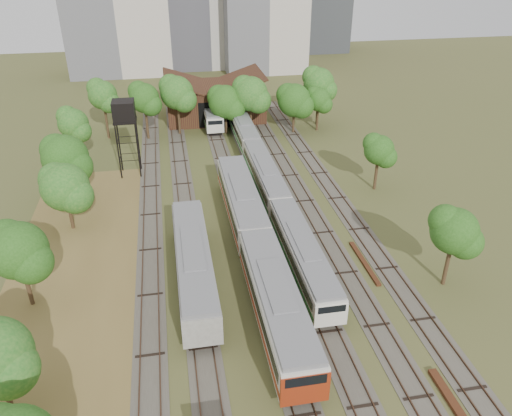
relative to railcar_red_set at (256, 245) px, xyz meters
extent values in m
plane|color=#475123|center=(2.00, -13.38, -2.16)|extent=(240.00, 240.00, 0.00)
cube|color=brown|center=(-16.00, -5.38, -2.14)|extent=(14.00, 60.00, 0.04)
cube|color=#4C473D|center=(-10.00, 11.62, -2.13)|extent=(2.60, 80.00, 0.06)
cube|color=#472D1E|center=(-10.72, 11.62, -2.04)|extent=(0.08, 80.00, 0.14)
cube|color=#472D1E|center=(-9.28, 11.62, -2.04)|extent=(0.08, 80.00, 0.14)
cube|color=#4C473D|center=(-6.00, 11.62, -2.13)|extent=(2.60, 80.00, 0.06)
cube|color=#472D1E|center=(-6.72, 11.62, -2.04)|extent=(0.08, 80.00, 0.14)
cube|color=#472D1E|center=(-5.28, 11.62, -2.04)|extent=(0.08, 80.00, 0.14)
cube|color=#4C473D|center=(0.00, 11.62, -2.13)|extent=(2.60, 80.00, 0.06)
cube|color=#472D1E|center=(-0.72, 11.62, -2.04)|extent=(0.08, 80.00, 0.14)
cube|color=#472D1E|center=(0.72, 11.62, -2.04)|extent=(0.08, 80.00, 0.14)
cube|color=#4C473D|center=(4.00, 11.62, -2.13)|extent=(2.60, 80.00, 0.06)
cube|color=#472D1E|center=(3.28, 11.62, -2.04)|extent=(0.08, 80.00, 0.14)
cube|color=#472D1E|center=(4.72, 11.62, -2.04)|extent=(0.08, 80.00, 0.14)
cube|color=#4C473D|center=(8.00, 11.62, -2.13)|extent=(2.60, 80.00, 0.06)
cube|color=#472D1E|center=(7.28, 11.62, -2.04)|extent=(0.08, 80.00, 0.14)
cube|color=#472D1E|center=(8.72, 11.62, -2.04)|extent=(0.08, 80.00, 0.14)
cube|color=#4C473D|center=(12.00, 11.62, -2.13)|extent=(2.60, 80.00, 0.06)
cube|color=#472D1E|center=(11.28, 11.62, -2.04)|extent=(0.08, 80.00, 0.14)
cube|color=#472D1E|center=(12.72, 11.62, -2.04)|extent=(0.08, 80.00, 0.14)
cube|color=black|center=(0.00, -8.69, -1.71)|extent=(2.45, 15.64, 0.89)
cube|color=silver|center=(0.00, -8.69, 0.13)|extent=(3.24, 17.00, 2.79)
cube|color=black|center=(0.00, -8.69, 0.46)|extent=(3.30, 15.64, 0.95)
cube|color=slate|center=(0.00, -8.69, 1.72)|extent=(2.98, 16.66, 0.40)
cube|color=maroon|center=(0.00, -8.69, -0.65)|extent=(3.30, 16.66, 0.50)
cube|color=maroon|center=(0.00, -17.14, -0.01)|extent=(3.28, 0.25, 2.51)
cube|color=black|center=(0.00, 8.81, -1.71)|extent=(2.45, 15.64, 0.89)
cube|color=silver|center=(0.00, 8.81, 0.13)|extent=(3.24, 17.00, 2.79)
cube|color=black|center=(0.00, 8.81, 0.46)|extent=(3.30, 15.64, 0.95)
cube|color=slate|center=(0.00, 8.81, 1.72)|extent=(2.98, 16.66, 0.40)
cube|color=maroon|center=(0.00, 8.81, -0.65)|extent=(3.30, 16.66, 0.50)
cube|color=black|center=(4.00, -1.78, -1.79)|extent=(2.00, 15.64, 0.73)
cube|color=silver|center=(4.00, -1.78, -0.29)|extent=(2.64, 17.00, 2.28)
cube|color=black|center=(4.00, -1.78, -0.02)|extent=(2.70, 15.64, 0.77)
cube|color=slate|center=(4.00, -1.78, 1.01)|extent=(2.43, 16.66, 0.33)
cube|color=#186227|center=(4.00, -1.78, -0.93)|extent=(2.70, 16.66, 0.41)
cube|color=silver|center=(4.00, -10.23, -0.40)|extent=(2.68, 0.25, 2.05)
cube|color=black|center=(4.00, 15.72, -1.79)|extent=(2.00, 15.64, 0.73)
cube|color=silver|center=(4.00, 15.72, -0.29)|extent=(2.64, 17.00, 2.28)
cube|color=black|center=(4.00, 15.72, -0.02)|extent=(2.70, 15.64, 0.77)
cube|color=slate|center=(4.00, 15.72, 1.01)|extent=(2.43, 16.66, 0.33)
cube|color=#186227|center=(4.00, 15.72, -0.93)|extent=(2.70, 16.66, 0.41)
cube|color=black|center=(4.00, 33.22, -1.79)|extent=(2.00, 15.64, 0.73)
cube|color=silver|center=(4.00, 33.22, -0.29)|extent=(2.64, 17.00, 2.28)
cube|color=black|center=(4.00, 33.22, -0.02)|extent=(2.70, 15.64, 0.77)
cube|color=slate|center=(4.00, 33.22, 1.01)|extent=(2.43, 16.66, 0.33)
cube|color=#186227|center=(4.00, 33.22, -0.93)|extent=(2.70, 16.66, 0.41)
cube|color=black|center=(0.00, 42.62, -1.79)|extent=(2.00, 14.72, 0.73)
cube|color=silver|center=(0.00, 42.62, -0.29)|extent=(2.64, 16.00, 2.28)
cube|color=black|center=(0.00, 42.62, -0.02)|extent=(2.70, 14.72, 0.77)
cube|color=slate|center=(0.00, 42.62, 1.01)|extent=(2.43, 15.68, 0.33)
cube|color=#186227|center=(0.00, 42.62, -0.93)|extent=(2.70, 15.68, 0.41)
cube|color=silver|center=(0.00, 34.67, -0.40)|extent=(2.68, 0.25, 2.05)
cube|color=black|center=(-6.00, -1.88, -1.74)|extent=(2.28, 16.56, 0.83)
cube|color=gray|center=(-6.00, -1.88, -0.03)|extent=(3.01, 18.00, 2.59)
cube|color=black|center=(-6.00, -1.88, 0.28)|extent=(3.07, 16.56, 0.88)
cube|color=slate|center=(-6.00, -1.88, 1.45)|extent=(2.77, 17.64, 0.37)
cylinder|color=black|center=(-13.63, 22.08, 1.44)|extent=(0.18, 0.18, 7.20)
cylinder|color=black|center=(-11.20, 22.08, 1.44)|extent=(0.18, 0.18, 7.20)
cylinder|color=black|center=(-13.63, 24.51, 1.44)|extent=(0.18, 0.18, 7.20)
cylinder|color=black|center=(-11.20, 24.51, 1.44)|extent=(0.18, 0.18, 7.20)
cube|color=black|center=(-12.41, 23.30, 5.14)|extent=(2.84, 2.84, 0.20)
cube|color=black|center=(-12.41, 23.30, 6.46)|extent=(2.70, 2.70, 2.43)
cube|color=#512A17|center=(10.20, -1.81, -2.04)|extent=(0.45, 7.20, 0.23)
cube|color=#381914|center=(1.00, 44.62, 0.59)|extent=(16.00, 11.00, 5.50)
cube|color=#381914|center=(-3.00, 44.62, 3.94)|extent=(8.45, 11.55, 2.96)
cube|color=#381914|center=(5.00, 44.62, 3.94)|extent=(8.45, 11.55, 2.96)
cube|color=black|center=(1.00, 39.17, 0.04)|extent=(6.40, 0.15, 4.12)
cylinder|color=#382616|center=(-19.06, -13.33, -0.27)|extent=(0.36, 0.36, 3.79)
cylinder|color=#382616|center=(-19.88, -2.27, -0.01)|extent=(0.36, 0.36, 4.30)
sphere|color=#215316|center=(-19.88, -2.27, 3.31)|extent=(4.76, 4.76, 4.76)
cylinder|color=#382616|center=(-18.16, 10.17, -0.23)|extent=(0.36, 0.36, 3.86)
sphere|color=#215316|center=(-18.16, 10.17, 2.75)|extent=(5.01, 5.01, 5.01)
cylinder|color=#382616|center=(-18.95, 16.68, 0.01)|extent=(0.36, 0.36, 4.34)
sphere|color=#215316|center=(-18.95, 16.68, 3.37)|extent=(5.27, 5.27, 5.27)
cylinder|color=#382616|center=(-19.30, 26.83, 0.25)|extent=(0.36, 0.36, 4.82)
sphere|color=#215316|center=(-19.30, 26.83, 3.98)|extent=(3.95, 3.95, 3.95)
cylinder|color=#382616|center=(-16.35, 37.41, 0.50)|extent=(0.36, 0.36, 5.33)
sphere|color=#215316|center=(-16.35, 37.41, 4.62)|extent=(4.29, 4.29, 4.29)
cylinder|color=#382616|center=(-10.30, 36.00, 0.36)|extent=(0.36, 0.36, 5.04)
sphere|color=#215316|center=(-10.30, 36.00, 4.25)|extent=(4.42, 4.42, 4.42)
cylinder|color=#382616|center=(-5.41, 37.32, 0.42)|extent=(0.36, 0.36, 5.16)
sphere|color=#215316|center=(-5.41, 37.32, 4.41)|extent=(5.10, 5.10, 5.10)
cylinder|color=#382616|center=(1.85, 36.26, -0.18)|extent=(0.36, 0.36, 3.95)
sphere|color=#215316|center=(1.85, 36.26, 2.87)|extent=(5.22, 5.22, 5.22)
cylinder|color=#382616|center=(5.81, 36.12, 0.27)|extent=(0.36, 0.36, 4.85)
sphere|color=#215316|center=(5.81, 36.12, 4.01)|extent=(5.32, 5.32, 5.32)
cylinder|color=#382616|center=(12.41, 34.73, -0.11)|extent=(0.36, 0.36, 4.09)
sphere|color=#215316|center=(12.41, 34.73, 3.05)|extent=(5.14, 5.14, 5.14)
cylinder|color=#382616|center=(17.18, 37.78, 0.53)|extent=(0.36, 0.36, 5.38)
sphere|color=#215316|center=(17.18, 37.78, 4.68)|extent=(4.93, 4.93, 4.93)
cylinder|color=#382616|center=(16.06, -6.03, 0.03)|extent=(0.36, 0.36, 4.38)
sphere|color=#215316|center=(16.06, -6.03, 3.41)|extent=(4.10, 4.10, 4.10)
cylinder|color=#382616|center=(17.36, 13.25, -0.12)|extent=(0.36, 0.36, 4.07)
sphere|color=#215316|center=(17.36, 13.25, 3.02)|extent=(3.61, 3.61, 3.61)
cylinder|color=#382616|center=(16.41, 35.02, -0.18)|extent=(0.36, 0.36, 3.97)
sphere|color=#215316|center=(16.41, 35.02, 2.89)|extent=(3.71, 3.71, 3.71)
camera|label=1|loc=(-7.17, -38.61, 25.55)|focal=35.00mm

